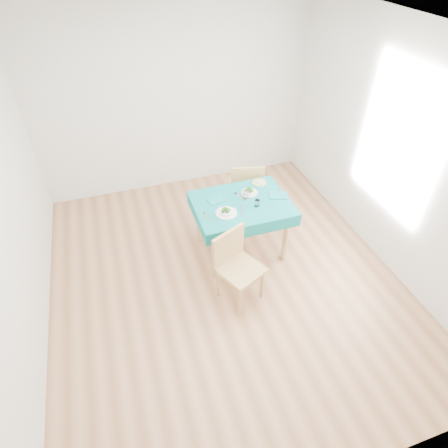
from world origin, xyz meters
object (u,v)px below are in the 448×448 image
object	(u,v)px
bowl_near	(226,211)
bowl_far	(250,191)
chair_far	(245,179)
table	(241,227)
side_plate	(259,182)
chair_near	(241,263)

from	to	relation	value
bowl_near	bowl_far	world-z (taller)	bowl_near
chair_far	table	bearing A→B (deg)	79.62
table	bowl_near	xyz separation A→B (m)	(-0.24, -0.14, 0.42)
bowl_near	side_plate	world-z (taller)	bowl_near
side_plate	bowl_far	bearing A→B (deg)	-139.45
chair_near	table	bearing A→B (deg)	44.84
table	bowl_far	distance (m)	0.47
table	side_plate	distance (m)	0.62
table	chair_far	world-z (taller)	chair_far
chair_far	side_plate	world-z (taller)	chair_far
chair_far	bowl_near	distance (m)	1.11
chair_near	chair_far	world-z (taller)	chair_far
chair_near	side_plate	size ratio (longest dim) A/B	6.00
bowl_near	side_plate	bearing A→B (deg)	38.13
chair_far	side_plate	xyz separation A→B (m)	(0.02, -0.44, 0.21)
bowl_near	side_plate	xyz separation A→B (m)	(0.60, 0.47, -0.03)
chair_far	bowl_far	size ratio (longest dim) A/B	5.43
chair_far	side_plate	size ratio (longest dim) A/B	6.11
bowl_far	bowl_near	bearing A→B (deg)	-143.16
table	side_plate	xyz separation A→B (m)	(0.36, 0.33, 0.38)
chair_near	side_plate	xyz separation A→B (m)	(0.63, 1.06, 0.22)
side_plate	chair_far	bearing A→B (deg)	92.09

